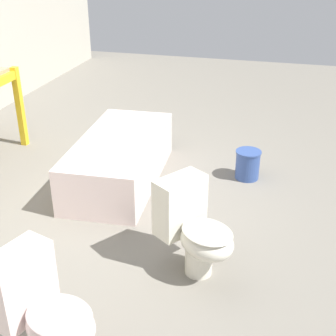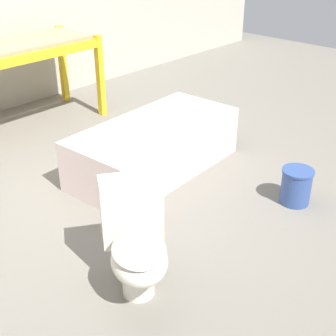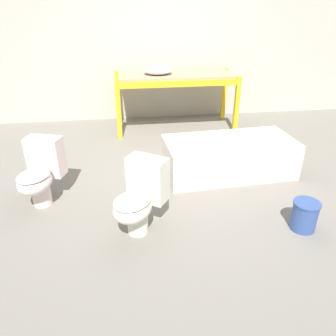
{
  "view_description": "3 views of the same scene",
  "coord_description": "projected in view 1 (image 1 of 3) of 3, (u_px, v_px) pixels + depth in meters",
  "views": [
    {
      "loc": [
        -3.34,
        -1.77,
        2.23
      ],
      "look_at": [
        -0.31,
        -0.95,
        0.66
      ],
      "focal_mm": 50.0,
      "sensor_mm": 36.0,
      "label": 1
    },
    {
      "loc": [
        -2.11,
        -2.91,
        2.07
      ],
      "look_at": [
        -0.03,
        -0.96,
        0.53
      ],
      "focal_mm": 50.0,
      "sensor_mm": 36.0,
      "label": 2
    },
    {
      "loc": [
        -0.69,
        -3.83,
        2.0
      ],
      "look_at": [
        -0.28,
        -0.85,
        0.46
      ],
      "focal_mm": 35.0,
      "sensor_mm": 36.0,
      "label": 3
    }
  ],
  "objects": [
    {
      "name": "bucket_white",
      "position": [
        248.0,
        164.0,
        4.73
      ],
      "size": [
        0.26,
        0.26,
        0.3
      ],
      "color": "#334C8C",
      "rests_on": "ground_plane"
    },
    {
      "name": "toilet_far",
      "position": [
        194.0,
        228.0,
        3.33
      ],
      "size": [
        0.63,
        0.69,
        0.7
      ],
      "rotation": [
        0.0,
        0.0,
        -0.6
      ],
      "color": "silver",
      "rests_on": "ground_plane"
    },
    {
      "name": "ground_plane",
      "position": [
        77.0,
        206.0,
        4.29
      ],
      "size": [
        12.0,
        12.0,
        0.0
      ],
      "primitive_type": "plane",
      "color": "slate"
    },
    {
      "name": "toilet_near",
      "position": [
        43.0,
        310.0,
        2.6
      ],
      "size": [
        0.52,
        0.67,
        0.7
      ],
      "rotation": [
        0.0,
        0.0,
        -0.31
      ],
      "color": "silver",
      "rests_on": "ground_plane"
    },
    {
      "name": "bathtub_main",
      "position": [
        120.0,
        156.0,
        4.64
      ],
      "size": [
        1.65,
        0.84,
        0.46
      ],
      "rotation": [
        0.0,
        0.0,
        0.06
      ],
      "color": "silver",
      "rests_on": "ground_plane"
    }
  ]
}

